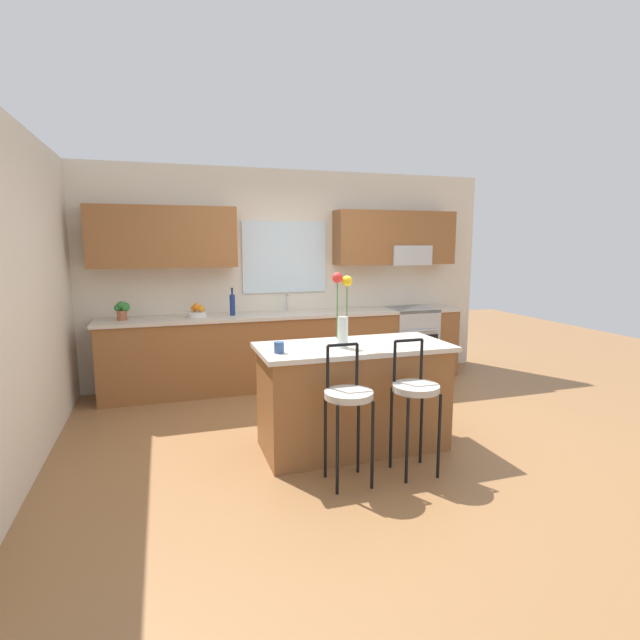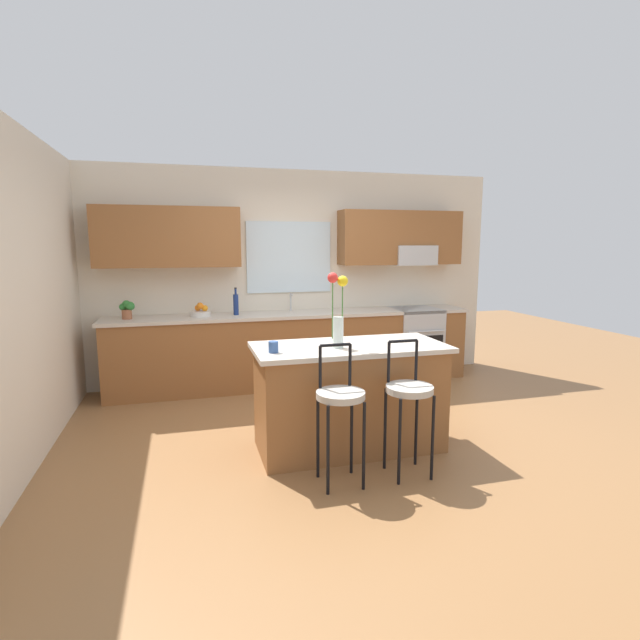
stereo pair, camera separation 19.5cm
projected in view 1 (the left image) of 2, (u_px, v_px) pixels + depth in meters
The scene contains 14 objects.
ground_plane at pixel (336, 432), 4.65m from camera, with size 14.00×14.00×0.00m, color olive.
wall_left at pixel (26, 297), 3.95m from camera, with size 0.12×4.60×2.70m, color beige.
back_wall_assembly at pixel (287, 265), 6.29m from camera, with size 5.60×0.50×2.70m.
counter_run at pixel (291, 348), 6.18m from camera, with size 4.56×0.64×0.92m.
sink_faucet at pixel (287, 300), 6.21m from camera, with size 0.02×0.13×0.23m.
oven_range at pixel (409, 341), 6.65m from camera, with size 0.60×0.64×0.92m.
kitchen_island at pixel (353, 396), 4.26m from camera, with size 1.65×0.77×0.92m.
bar_stool_near at pixel (348, 401), 3.59m from camera, with size 0.36×0.36×1.04m.
bar_stool_middle at pixel (415, 394), 3.75m from camera, with size 0.36×0.36×1.04m.
flower_vase at pixel (343, 312), 4.03m from camera, with size 0.17×0.10×0.62m.
mug_ceramic at pixel (279, 347), 3.86m from camera, with size 0.08×0.08×0.09m, color #33518C.
fruit_bowl_oranges at pixel (197, 313), 5.76m from camera, with size 0.24×0.24×0.16m.
bottle_olive_oil at pixel (232, 304), 5.87m from camera, with size 0.06×0.06×0.33m.
potted_plant_small at pixel (122, 310), 5.50m from camera, with size 0.17×0.12×0.22m.
Camera 1 is at (-1.50, -4.17, 1.78)m, focal length 27.48 mm.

